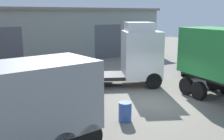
{
  "coord_description": "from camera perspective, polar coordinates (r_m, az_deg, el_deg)",
  "views": [
    {
      "loc": [
        -8.95,
        -10.25,
        4.75
      ],
      "look_at": [
        -1.41,
        2.2,
        1.6
      ],
      "focal_mm": 42.0,
      "sensor_mm": 36.0,
      "label": 1
    }
  ],
  "objects": [
    {
      "name": "delivery_van_blue",
      "position": [
        22.73,
        17.23,
        3.45
      ],
      "size": [
        5.24,
        5.46,
        2.77
      ],
      "rotation": [
        0.0,
        0.0,
        -2.31
      ],
      "color": "#2347A3",
      "rests_on": "ground_plane"
    },
    {
      "name": "tractor_unit_white",
      "position": [
        17.53,
        4.93,
        3.09
      ],
      "size": [
        6.59,
        4.93,
        4.2
      ],
      "rotation": [
        0.0,
        0.0,
        -0.45
      ],
      "color": "silver",
      "rests_on": "ground_plane"
    },
    {
      "name": "ground_plane",
      "position": [
        14.42,
        9.43,
        -7.2
      ],
      "size": [
        60.0,
        60.0,
        0.0
      ],
      "primitive_type": "plane",
      "color": "slate"
    },
    {
      "name": "oil_drum",
      "position": [
        11.89,
        2.86,
        -9.06
      ],
      "size": [
        0.58,
        0.58,
        0.88
      ],
      "color": "#33519E",
      "rests_on": "ground_plane"
    },
    {
      "name": "warehouse_building",
      "position": [
        29.13,
        -13.38,
        7.8
      ],
      "size": [
        24.37,
        7.3,
        5.32
      ],
      "color": "gray",
      "rests_on": "ground_plane"
    }
  ]
}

